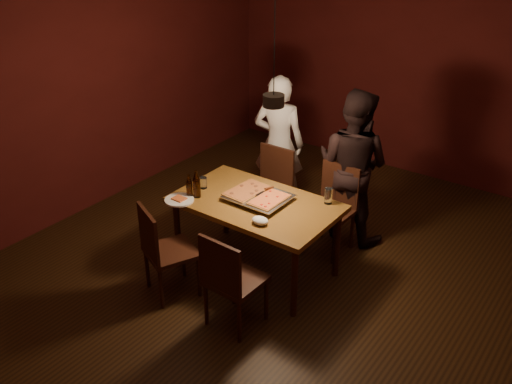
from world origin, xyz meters
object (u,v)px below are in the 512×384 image
Objects in this scene: plate_slice at (179,200)px; chair_far_left at (271,181)px; chair_near_left at (161,244)px; diner_dark at (353,166)px; beer_bottle_a at (189,186)px; pendant_lamp at (274,99)px; diner_white at (279,144)px; pizza_tray at (258,198)px; chair_near_right at (229,275)px; dining_table at (256,209)px; chair_far_right at (334,200)px; beer_bottle_b at (197,184)px.

chair_far_left is at bearing 80.09° from plate_slice.
diner_dark is (0.85, 1.92, 0.27)m from chair_near_left.
beer_bottle_a is 1.20m from pendant_lamp.
chair_near_left is 0.48m from plate_slice.
beer_bottle_a reaches higher than plate_slice.
chair_near_left is at bearing 74.67° from diner_white.
pizza_tray is at bearing 116.02° from chair_far_left.
chair_near_left is 1.15× the size of chair_near_right.
chair_near_left is (-0.44, -0.81, -0.14)m from dining_table.
beer_bottle_a reaches higher than chair_far_left.
diner_white is (0.03, 1.60, 0.03)m from plate_slice.
pendant_lamp reaches higher than pizza_tray.
pendant_lamp is at bearing 4.13° from dining_table.
pendant_lamp reaches higher than beer_bottle_a.
chair_near_right is (-0.07, -1.61, 0.00)m from chair_far_right.
pendant_lamp reaches higher than chair_near_right.
beer_bottle_b is at bearing -155.57° from pizza_tray.
chair_near_right is 1.95m from diner_dark.
dining_table is at bearing 70.81° from diner_dark.
pendant_lamp is at bearing 21.84° from beer_bottle_a.
beer_bottle_b is at bearing 51.53° from chair_far_right.
diner_dark is (0.09, 1.93, 0.27)m from chair_near_right.
beer_bottle_a is at bearing -155.38° from pizza_tray.
plate_slice is at bearing -117.94° from beer_bottle_b.
diner_dark is at bearing 78.05° from pendant_lamp.
plate_slice is (-0.14, 0.40, 0.22)m from chair_near_left.
beer_bottle_b reaches higher than chair_far_left.
chair_far_right and chair_near_right have the same top height.
chair_far_right is 1.06m from diner_white.
diner_dark is at bearing 70.10° from dining_table.
pendant_lamp is (0.61, 0.82, 1.22)m from chair_near_left.
beer_bottle_b is 1.45m from diner_white.
beer_bottle_b is (-0.13, -1.04, 0.35)m from chair_far_left.
diner_dark is at bearing 65.35° from pizza_tray.
diner_white reaches higher than chair_near_left.
chair_near_right is 0.88× the size of pizza_tray.
diner_dark is (0.40, 1.09, 0.03)m from pizza_tray.
chair_near_left is (-0.83, -1.61, 0.00)m from chair_far_right.
chair_far_right is at bearing 87.26° from chair_near_left.
chair_near_right reaches higher than dining_table.
dining_table is 0.89m from chair_far_left.
plate_slice is (-0.58, -0.40, 0.08)m from dining_table.
diner_white is at bearing 89.88° from beer_bottle_a.
pendant_lamp is at bearing 76.55° from chair_far_right.
diner_white is 1.70m from pendant_lamp.
chair_far_right is 1.00× the size of chair_near_right.
diner_white is (-0.56, 1.20, 0.11)m from dining_table.
plate_slice is at bearing 133.92° from chair_near_left.
beer_bottle_a is 1.48m from diner_white.
dining_table is 5.53× the size of plate_slice.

